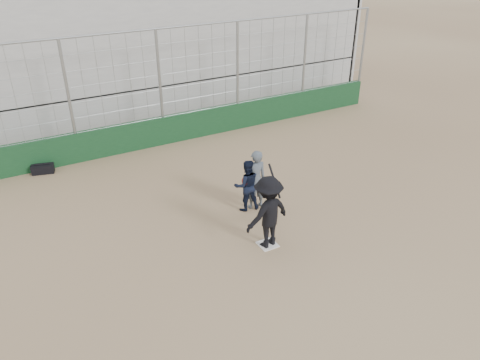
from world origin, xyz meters
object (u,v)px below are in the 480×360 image
equipment_bag (43,169)px  catcher_crouched (247,193)px  umpire (255,182)px  batter_at_plate (268,212)px

equipment_bag → catcher_crouched: bearing=-47.6°
catcher_crouched → umpire: 0.38m
umpire → equipment_bag: umpire is taller
equipment_bag → batter_at_plate: bearing=-57.7°
catcher_crouched → umpire: size_ratio=0.67×
catcher_crouched → umpire: umpire is taller
batter_at_plate → umpire: 1.79m
umpire → catcher_crouched: bearing=3.8°
batter_at_plate → umpire: bearing=68.9°
catcher_crouched → equipment_bag: catcher_crouched is taller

